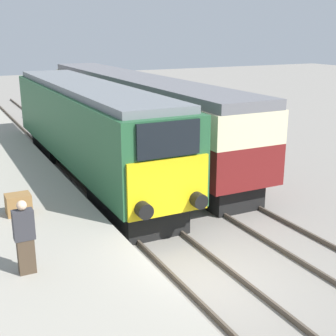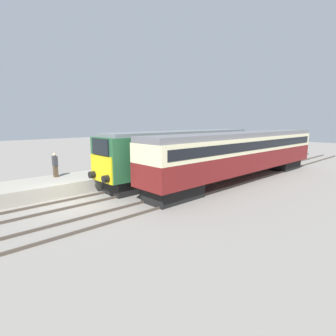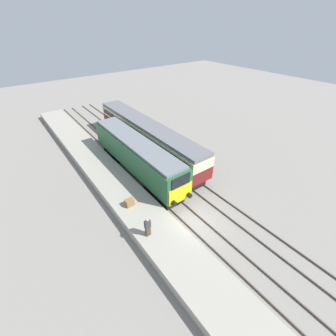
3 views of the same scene
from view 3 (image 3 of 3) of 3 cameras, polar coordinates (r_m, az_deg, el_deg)
ground_plane at (r=19.41m, az=7.24°, el=-13.99°), size 120.00×120.00×0.00m
platform_left at (r=22.75m, az=-12.91°, el=-4.68°), size 3.50×50.00×0.85m
rails_near_track at (r=22.09m, az=-1.63°, el=-6.21°), size 1.51×60.00×0.14m
rails_far_track at (r=23.77m, az=5.06°, el=-3.00°), size 1.50×60.00×0.14m
locomotive at (r=24.01m, az=-7.99°, el=3.38°), size 2.70×15.08×3.96m
passenger_carriage at (r=27.98m, az=-5.41°, el=8.57°), size 2.75×19.81×3.87m
person_on_platform at (r=16.89m, az=-5.19°, el=-14.70°), size 0.44×0.26×1.69m
luggage_crate at (r=19.69m, az=-9.75°, el=-8.64°), size 0.70×0.56×0.60m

